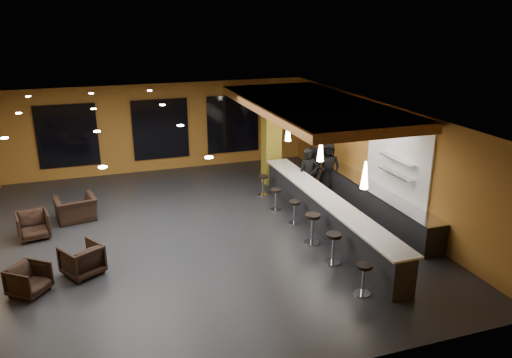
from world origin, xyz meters
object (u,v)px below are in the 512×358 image
object	(u,v)px
bar_counter	(325,214)
armchair_b	(82,260)
pendant_0	(365,175)
bar_stool_4	(276,197)
bar_stool_5	(263,183)
staff_b	(313,171)
bar_stool_2	(312,225)
pendant_1	(321,150)
staff_a	(308,175)
column	(271,137)
armchair_d	(76,209)
bar_stool_3	(295,209)
armchair_c	(33,225)
bar_stool_1	(333,244)
staff_c	(328,167)
prep_counter	(375,203)
bar_stool_0	(364,275)
armchair_a	(29,280)
pendant_2	(288,131)

from	to	relation	value
bar_counter	armchair_b	distance (m)	6.84
pendant_0	bar_stool_4	xyz separation A→B (m)	(-0.82, 3.94, -1.89)
bar_stool_4	bar_stool_5	bearing A→B (deg)	87.39
staff_b	bar_stool_2	xyz separation A→B (m)	(-1.67, -3.59, -0.31)
pendant_1	staff_a	xyz separation A→B (m)	(0.53, 1.92, -1.44)
column	armchair_d	bearing A→B (deg)	-168.20
bar_stool_3	bar_stool_4	bearing A→B (deg)	97.34
column	bar_stool_4	xyz separation A→B (m)	(-0.82, -2.66, -1.29)
armchair_c	bar_stool_1	size ratio (longest dim) A/B	1.04
staff_c	bar_stool_5	distance (m)	2.41
prep_counter	staff_a	world-z (taller)	staff_a
bar_counter	bar_stool_4	xyz separation A→B (m)	(-0.82, 1.94, -0.04)
armchair_d	pendant_0	bearing A→B (deg)	133.09
staff_b	bar_stool_2	size ratio (longest dim) A/B	1.98
pendant_1	staff_b	size ratio (longest dim) A/B	0.41
armchair_c	bar_stool_5	size ratio (longest dim) A/B	1.18
prep_counter	armchair_b	bearing A→B (deg)	-173.88
prep_counter	armchair_c	bearing A→B (deg)	170.57
staff_b	pendant_0	bearing A→B (deg)	-82.66
column	staff_b	size ratio (longest dim) A/B	2.03
armchair_d	bar_stool_2	distance (m)	7.32
bar_stool_5	bar_stool_0	bearing A→B (deg)	-89.90
armchair_a	bar_stool_2	xyz separation A→B (m)	(7.25, 0.31, 0.20)
bar_stool_5	armchair_a	bearing A→B (deg)	-148.94
armchair_c	bar_stool_0	world-z (taller)	armchair_c
bar_counter	pendant_0	xyz separation A→B (m)	(0.00, -2.00, 1.85)
bar_counter	staff_a	distance (m)	2.51
bar_stool_0	bar_stool_4	world-z (taller)	bar_stool_0
bar_counter	bar_stool_2	distance (m)	1.00
column	bar_stool_0	xyz separation A→B (m)	(-0.75, -8.07, -1.26)
column	armchair_d	distance (m)	7.26
pendant_0	bar_stool_3	bearing A→B (deg)	103.73
pendant_2	armchair_a	world-z (taller)	pendant_2
pendant_2	armchair_b	xyz separation A→B (m)	(-6.82, -3.45, -1.96)
staff_b	armchair_b	bearing A→B (deg)	-138.45
column	armchair_b	size ratio (longest dim) A/B	4.04
pendant_2	armchair_c	bearing A→B (deg)	-174.24
pendant_0	pendant_2	distance (m)	5.00
bar_stool_1	bar_stool_5	xyz separation A→B (m)	(-0.04, 5.27, -0.06)
armchair_d	bar_counter	bearing A→B (deg)	145.24
prep_counter	staff_b	bearing A→B (deg)	113.78
prep_counter	armchair_d	world-z (taller)	prep_counter
pendant_2	pendant_1	bearing A→B (deg)	-90.00
staff_b	armchair_b	xyz separation A→B (m)	(-7.76, -3.36, -0.47)
pendant_1	staff_a	bearing A→B (deg)	74.50
staff_c	bar_stool_4	size ratio (longest dim) A/B	2.47
bar_stool_3	bar_stool_0	bearing A→B (deg)	-91.05
armchair_b	bar_stool_1	xyz separation A→B (m)	(6.11, -1.46, 0.13)
column	armchair_c	bearing A→B (deg)	-163.41
pendant_2	bar_stool_2	size ratio (longest dim) A/B	0.81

